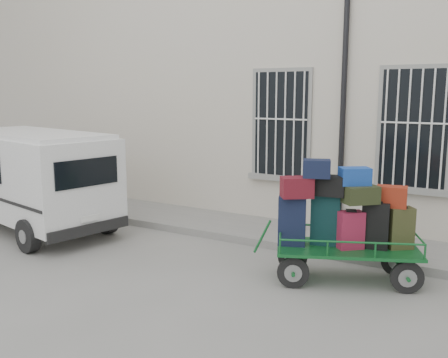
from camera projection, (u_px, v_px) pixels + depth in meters
ground at (228, 270)px, 8.32m from camera, size 80.00×80.00×0.00m
building at (337, 89)px, 12.48m from camera, size 24.00×5.15×6.00m
sidewalk at (282, 234)px, 10.18m from camera, size 24.00×1.70×0.15m
luggage_cart at (344, 221)px, 7.66m from camera, size 2.52×1.74×1.92m
van at (33, 174)px, 10.55m from camera, size 4.45×2.58×2.11m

